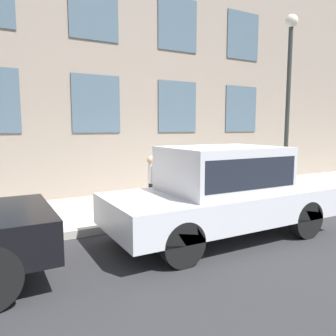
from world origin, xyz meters
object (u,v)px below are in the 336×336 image
Objects in this scene: fire_hydrant at (184,192)px; street_lamp at (289,84)px; parked_car_silver_near at (222,188)px; person at (151,177)px.

fire_hydrant is 4.44m from street_lamp.
street_lamp reaches higher than parked_car_silver_near.
person is 0.29× the size of parked_car_silver_near.
fire_hydrant is 1.84m from parked_car_silver_near.
person is at bearing 64.69° from fire_hydrant.
street_lamp is (-0.30, -4.19, 2.40)m from person.
street_lamp is at bearing -89.40° from fire_hydrant.
street_lamp reaches higher than person.
fire_hydrant is 0.61× the size of person.
parked_car_silver_near is (-2.12, -0.45, 0.03)m from person.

